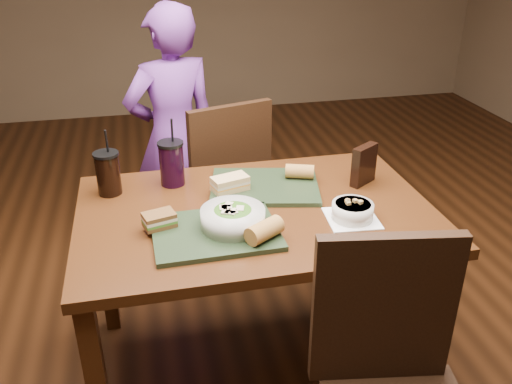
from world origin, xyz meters
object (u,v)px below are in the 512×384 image
chair_far (228,181)px  sandwich_far (230,183)px  salad_bowl (233,217)px  cup_cola (108,173)px  cup_berry (172,163)px  sandwich_near (159,220)px  tray_near (215,232)px  soup_bowl (352,211)px  diner (174,137)px  baguette_near (264,230)px  chip_bag (364,165)px  baguette_far (300,171)px  dining_table (256,230)px  tray_far (265,186)px  chair_near (392,381)px

chair_far → sandwich_far: 0.62m
salad_bowl → sandwich_far: (0.04, 0.28, -0.01)m
sandwich_far → cup_cola: size_ratio=0.58×
salad_bowl → cup_berry: cup_berry is taller
sandwich_near → salad_bowl: bearing=-12.5°
tray_near → cup_cola: 0.54m
soup_bowl → cup_berry: size_ratio=0.69×
chair_far → cup_cola: size_ratio=3.64×
salad_bowl → diner: bearing=95.9°
baguette_near → chip_bag: chip_bag is taller
sandwich_far → baguette_far: baguette_far is taller
tray_near → cup_cola: bearing=131.6°
dining_table → chip_bag: 0.51m
dining_table → cup_berry: size_ratio=4.68×
salad_bowl → cup_cola: (-0.42, 0.38, 0.03)m
tray_far → baguette_far: size_ratio=3.69×
cup_berry → chip_bag: bearing=-12.1°
tray_far → salad_bowl: 0.35m
baguette_near → cup_cola: bearing=135.8°
dining_table → diner: diner is taller
salad_bowl → baguette_far: size_ratio=1.93×
soup_bowl → cup_cola: size_ratio=0.73×
tray_far → baguette_near: baguette_near is taller
chair_far → baguette_far: chair_far is taller
chair_far → tray_near: bearing=-102.4°
chair_far → sandwich_far: (-0.08, -0.56, 0.26)m
sandwich_far → chip_bag: chip_bag is taller
chip_bag → cup_berry: bearing=134.6°
chair_far → sandwich_near: bearing=-115.2°
chair_far → sandwich_far: chair_far is taller
tray_far → baguette_near: size_ratio=3.29×
cup_berry → diner: bearing=85.5°
tray_near → chip_bag: 0.70m
soup_bowl → cup_berry: cup_berry is taller
tray_near → baguette_near: baguette_near is taller
diner → chip_bag: size_ratio=8.46×
tray_near → tray_far: size_ratio=1.00×
diner → sandwich_near: 1.07m
sandwich_far → baguette_far: bearing=8.9°
chair_far → salad_bowl: 0.89m
tray_near → salad_bowl: 0.08m
salad_bowl → soup_bowl: size_ratio=1.14×
chair_near → soup_bowl: bearing=82.3°
baguette_far → diner: bearing=119.5°
diner → soup_bowl: 1.25m
salad_bowl → chip_bag: chip_bag is taller
chair_far → baguette_near: bearing=-92.3°
sandwich_far → cup_cola: bearing=166.7°
soup_bowl → sandwich_near: size_ratio=1.59×
chip_bag → chair_near: bearing=-138.7°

